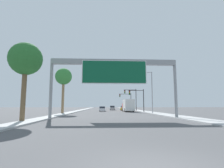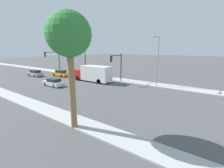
% 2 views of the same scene
% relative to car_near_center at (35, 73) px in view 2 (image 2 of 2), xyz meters
% --- Properties ---
extents(sidewalk_right, '(3.00, 120.00, 0.15)m').
position_rel_car_near_center_xyz_m(sidewalk_right, '(7.75, 1.29, -0.65)').
color(sidewalk_right, '#B2B2B2').
rests_on(sidewalk_right, ground).
extents(car_near_center, '(1.75, 4.60, 1.55)m').
position_rel_car_near_center_xyz_m(car_near_center, '(0.00, 0.00, 0.00)').
color(car_near_center, '#A5A8AD').
rests_on(car_near_center, ground).
extents(car_far_left, '(1.74, 4.71, 1.53)m').
position_rel_car_near_center_xyz_m(car_far_left, '(3.50, -5.33, -0.01)').
color(car_far_left, gold).
rests_on(car_far_left, ground).
extents(car_mid_center, '(1.76, 4.29, 1.38)m').
position_rel_car_near_center_xyz_m(car_mid_center, '(-3.50, -12.58, -0.07)').
color(car_mid_center, silver).
rests_on(car_mid_center, ground).
extents(truck_box_primary, '(2.40, 8.91, 3.26)m').
position_rel_car_near_center_xyz_m(truck_box_primary, '(3.50, -15.94, 0.93)').
color(truck_box_primary, red).
rests_on(truck_box_primary, ground).
extents(traffic_light_near_intersection, '(3.88, 0.32, 5.68)m').
position_rel_car_near_center_xyz_m(traffic_light_near_intersection, '(5.49, -20.71, 3.09)').
color(traffic_light_near_intersection, '#2D2D30').
rests_on(traffic_light_near_intersection, ground).
extents(traffic_light_mid_block, '(3.82, 0.32, 6.69)m').
position_rel_car_near_center_xyz_m(traffic_light_mid_block, '(5.62, -10.71, 3.71)').
color(traffic_light_mid_block, '#2D2D30').
rests_on(traffic_light_mid_block, ground).
extents(traffic_light_far_intersection, '(4.44, 0.32, 6.05)m').
position_rel_car_near_center_xyz_m(traffic_light_far_intersection, '(5.33, -0.71, 3.37)').
color(traffic_light_far_intersection, '#2D2D30').
rests_on(traffic_light_far_intersection, ground).
extents(palm_tree_background, '(3.43, 3.43, 9.40)m').
position_rel_car_near_center_xyz_m(palm_tree_background, '(-11.50, -27.15, 6.77)').
color(palm_tree_background, '#8C704C').
rests_on(palm_tree_background, ground).
extents(street_lamp_right, '(2.73, 0.28, 8.68)m').
position_rel_car_near_center_xyz_m(street_lamp_right, '(6.51, -28.06, 4.41)').
color(street_lamp_right, gray).
rests_on(street_lamp_right, ground).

